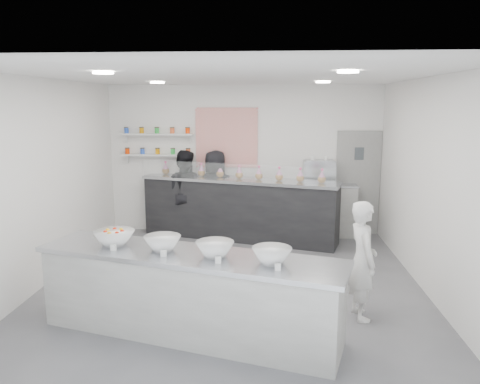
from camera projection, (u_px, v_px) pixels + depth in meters
name	position (u px, v px, depth m)	size (l,w,h in m)	color
floor	(232.00, 286.00, 6.85)	(6.00, 6.00, 0.00)	#515156
ceiling	(231.00, 76.00, 6.29)	(6.00, 6.00, 0.00)	white
back_wall	(244.00, 160.00, 9.51)	(5.50, 5.50, 0.00)	white
left_wall	(42.00, 183.00, 6.75)	(6.00, 6.00, 0.00)	white
right_wall	(431.00, 188.00, 6.39)	(6.00, 6.00, 0.00)	white
back_door	(358.00, 183.00, 9.42)	(0.88, 0.04, 2.10)	gray
pattern_panel	(227.00, 138.00, 9.43)	(1.25, 0.03, 1.20)	#DC3F39
jar_shelf_lower	(158.00, 155.00, 9.51)	(1.45, 0.22, 0.04)	silver
jar_shelf_upper	(157.00, 134.00, 9.43)	(1.45, 0.22, 0.04)	silver
preserve_jars	(157.00, 141.00, 9.44)	(1.45, 0.10, 0.56)	#FB3800
downlight_0	(103.00, 73.00, 5.41)	(0.24, 0.24, 0.02)	white
downlight_1	(348.00, 72.00, 5.22)	(0.24, 0.24, 0.02)	white
downlight_2	(157.00, 83.00, 7.96)	(0.24, 0.24, 0.02)	white
downlight_3	(323.00, 82.00, 7.77)	(0.24, 0.24, 0.02)	white
prep_counter	(189.00, 294.00, 5.35)	(3.57, 0.81, 0.97)	#989893
back_bar	(239.00, 209.00, 9.15)	(3.88, 0.71, 1.20)	black
sneeze_guard	(233.00, 173.00, 8.69)	(3.83, 0.02, 0.33)	white
espresso_ledge	(320.00, 210.00, 9.38)	(1.41, 0.45, 1.05)	#989893
espresso_machine	(319.00, 173.00, 9.24)	(0.61, 0.42, 0.47)	#93969E
cup_stacks	(313.00, 177.00, 9.26)	(0.24, 0.24, 0.31)	tan
prep_bowls	(188.00, 246.00, 5.24)	(2.37, 0.52, 0.17)	white
label_cards	(194.00, 266.00, 4.74)	(2.01, 0.04, 0.07)	white
cookie_bags	(239.00, 172.00, 9.01)	(3.35, 0.15, 0.27)	#CA73AC
woman_prep	(362.00, 260.00, 5.72)	(0.54, 0.36, 1.48)	silver
staff_left	(184.00, 193.00, 9.42)	(0.84, 0.65, 1.72)	black
staff_right	(215.00, 193.00, 9.38)	(0.84, 0.55, 1.73)	black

